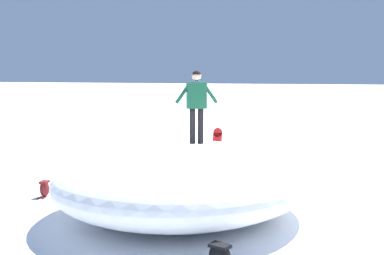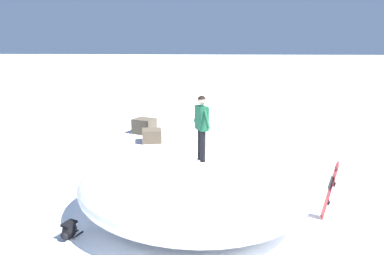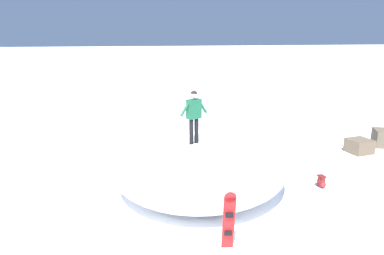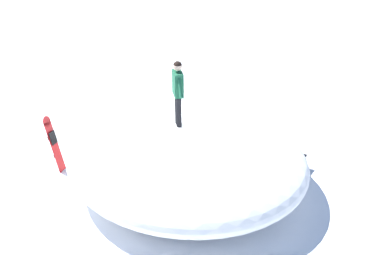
{
  "view_description": "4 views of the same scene",
  "coord_description": "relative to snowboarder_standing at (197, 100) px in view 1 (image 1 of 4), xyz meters",
  "views": [
    {
      "loc": [
        10.9,
        2.77,
        3.46
      ],
      "look_at": [
        -0.2,
        -0.2,
        2.15
      ],
      "focal_mm": 46.83,
      "sensor_mm": 36.0,
      "label": 1
    },
    {
      "loc": [
        -1.06,
        9.43,
        4.87
      ],
      "look_at": [
        -0.43,
        -0.19,
        2.62
      ],
      "focal_mm": 35.28,
      "sensor_mm": 36.0,
      "label": 2
    },
    {
      "loc": [
        -11.69,
        1.64,
        5.29
      ],
      "look_at": [
        -0.32,
        -0.21,
        2.16
      ],
      "focal_mm": 33.31,
      "sensor_mm": 36.0,
      "label": 3
    },
    {
      "loc": [
        2.04,
        -10.83,
        7.46
      ],
      "look_at": [
        -0.19,
        -0.77,
        1.98
      ],
      "focal_mm": 44.33,
      "sensor_mm": 36.0,
      "label": 4
    }
  ],
  "objects": [
    {
      "name": "ground",
      "position": [
        0.68,
        0.21,
        -2.77
      ],
      "size": [
        240.0,
        240.0,
        0.0
      ],
      "primitive_type": "plane",
      "color": "white"
    },
    {
      "name": "snowboard_primary_upright",
      "position": [
        -3.54,
        -0.27,
        -1.9
      ],
      "size": [
        0.37,
        0.33,
        1.68
      ],
      "color": "red",
      "rests_on": "ground"
    },
    {
      "name": "snowboarder_standing",
      "position": [
        0.0,
        0.0,
        0.0
      ],
      "size": [
        0.5,
        0.99,
        1.75
      ],
      "color": "black",
      "rests_on": "snow_mound"
    },
    {
      "name": "snow_mound",
      "position": [
        0.26,
        -0.25,
        -1.91
      ],
      "size": [
        8.01,
        7.64,
        1.72
      ],
      "primitive_type": "ellipsoid",
      "rotation": [
        0.0,
        0.0,
        2.81
      ],
      "color": "white",
      "rests_on": "ground"
    },
    {
      "name": "backpack_far",
      "position": [
        -0.43,
        -4.44,
        -2.54
      ],
      "size": [
        0.5,
        0.28,
        0.45
      ],
      "color": "maroon",
      "rests_on": "ground"
    }
  ]
}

